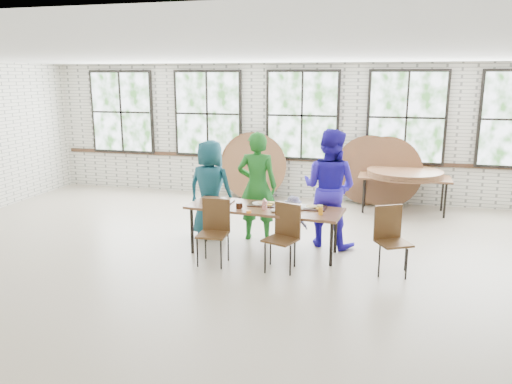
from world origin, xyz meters
TOP-DOWN VIEW (x-y plane):
  - room at (0.00, 4.44)m, footprint 12.00×12.00m
  - dining_table at (0.04, 0.72)m, footprint 2.47×1.03m
  - chair_near_left at (-0.57, 0.16)m, footprint 0.43×0.42m
  - chair_near_right at (0.47, 0.17)m, footprint 0.54×0.53m
  - chair_spare at (1.94, 0.42)m, footprint 0.56×0.56m
  - adult_teal at (-1.06, 1.37)m, footprint 0.87×0.62m
  - adult_green at (-0.23, 1.37)m, footprint 0.71×0.50m
  - toddler at (0.38, 1.37)m, footprint 0.57×0.43m
  - adult_blue at (0.97, 1.37)m, footprint 1.11×0.98m
  - storage_table at (2.21, 3.81)m, footprint 1.81×0.78m
  - tabletop_clutter at (0.16, 0.71)m, footprint 1.93×0.59m
  - round_tops_stacked at (2.21, 3.81)m, footprint 1.50×1.50m
  - round_tops_leaning at (0.30, 4.23)m, footprint 4.46×0.44m

SIDE VIEW (x-z plane):
  - toddler at x=0.38m, z-range 0.00..0.79m
  - chair_near_left at x=-0.57m, z-range 0.08..1.03m
  - chair_near_right at x=0.47m, z-range 0.08..1.03m
  - chair_spare at x=1.94m, z-range 0.08..1.03m
  - storage_table at x=2.21m, z-range 0.32..1.06m
  - dining_table at x=0.04m, z-range 0.32..1.06m
  - round_tops_leaning at x=0.30m, z-range -0.01..1.48m
  - tabletop_clutter at x=0.16m, z-range 0.71..0.82m
  - round_tops_stacked at x=2.21m, z-range 0.74..0.87m
  - adult_teal at x=-1.06m, z-range 0.00..1.67m
  - adult_green at x=-0.23m, z-range 0.00..1.83m
  - adult_blue at x=0.97m, z-range 0.00..1.91m
  - room at x=0.00m, z-range -4.17..7.83m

